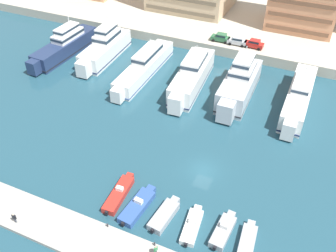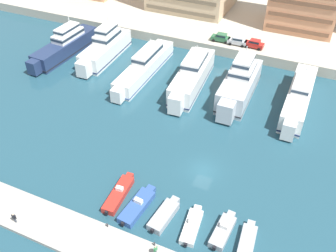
{
  "view_description": "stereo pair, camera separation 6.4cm",
  "coord_description": "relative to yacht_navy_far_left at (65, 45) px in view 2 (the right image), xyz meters",
  "views": [
    {
      "loc": [
        10.93,
        -37.0,
        39.3
      ],
      "look_at": [
        -7.68,
        4.43,
        2.5
      ],
      "focal_mm": 40.0,
      "sensor_mm": 36.0,
      "label": 1
    },
    {
      "loc": [
        10.99,
        -36.97,
        39.3
      ],
      "look_at": [
        -7.68,
        4.43,
        2.5
      ],
      "focal_mm": 40.0,
      "sensor_mm": 36.0,
      "label": 2
    }
  ],
  "objects": [
    {
      "name": "motorboat_grey_center",
      "position": [
        45.31,
        -30.09,
        -1.65
      ],
      "size": [
        2.15,
        6.09,
        1.54
      ],
      "color": "#9EA3A8",
      "rests_on": "ground"
    },
    {
      "name": "quay_promenade",
      "position": [
        39.46,
        47.94,
        -1.07
      ],
      "size": [
        180.0,
        70.0,
        2.18
      ],
      "primitive_type": "cube",
      "color": "#BCB29E",
      "rests_on": "ground"
    },
    {
      "name": "motorboat_blue_left",
      "position": [
        33.96,
        -31.0,
        -1.65
      ],
      "size": [
        2.63,
        7.25,
        1.52
      ],
      "color": "#33569E",
      "rests_on": "ground"
    },
    {
      "name": "yacht_white_center_right",
      "position": [
        49.14,
        0.84,
        -0.14
      ],
      "size": [
        3.77,
        20.96,
        6.64
      ],
      "color": "white",
      "rests_on": "ground"
    },
    {
      "name": "yacht_silver_center",
      "position": [
        38.67,
        -0.4,
        0.54
      ],
      "size": [
        5.19,
        18.16,
        9.08
      ],
      "color": "silver",
      "rests_on": "ground"
    },
    {
      "name": "yacht_white_center_left",
      "position": [
        29.63,
        -0.77,
        0.16
      ],
      "size": [
        5.54,
        20.12,
        7.44
      ],
      "color": "white",
      "rests_on": "ground"
    },
    {
      "name": "pedestrian_mid_deck",
      "position": [
        21.28,
        -39.54,
        -0.68
      ],
      "size": [
        0.62,
        0.29,
        1.62
      ],
      "color": "#4C515B",
      "rests_on": "pier_dock"
    },
    {
      "name": "motorboat_red_far_left",
      "position": [
        30.68,
        -30.19,
        -1.66
      ],
      "size": [
        2.18,
        7.49,
        1.46
      ],
      "color": "red",
      "rests_on": "ground"
    },
    {
      "name": "yacht_navy_far_left",
      "position": [
        0.0,
        0.0,
        0.0
      ],
      "size": [
        5.01,
        20.47,
        7.7
      ],
      "color": "navy",
      "rests_on": "ground"
    },
    {
      "name": "car_green_far_left",
      "position": [
        30.06,
        15.43,
        1.0
      ],
      "size": [
        4.11,
        1.94,
        1.8
      ],
      "color": "#2D6642",
      "rests_on": "quay_promenade"
    },
    {
      "name": "motorboat_grey_mid_left",
      "position": [
        37.76,
        -30.95,
        -1.65
      ],
      "size": [
        2.46,
        6.2,
        1.03
      ],
      "color": "#9EA3A8",
      "rests_on": "ground"
    },
    {
      "name": "bollard_west_mid",
      "position": [
        38.53,
        -35.39,
        -1.31
      ],
      "size": [
        0.2,
        0.2,
        0.61
      ],
      "color": "#2D2D33",
      "rests_on": "pier_dock"
    },
    {
      "name": "car_red_mid_left",
      "position": [
        37.39,
        15.48,
        1.0
      ],
      "size": [
        4.15,
        2.02,
        1.8
      ],
      "color": "red",
      "rests_on": "quay_promenade"
    },
    {
      "name": "motorboat_white_center_left",
      "position": [
        41.55,
        -30.92,
        -1.75
      ],
      "size": [
        2.34,
        6.29,
        1.33
      ],
      "color": "white",
      "rests_on": "ground"
    },
    {
      "name": "ground_plane",
      "position": [
        39.46,
        -20.96,
        -2.16
      ],
      "size": [
        400.0,
        400.0,
        0.0
      ],
      "primitive_type": "plane",
      "color": "#234C5B"
    },
    {
      "name": "bollard_west",
      "position": [
        32.08,
        -35.39,
        -1.31
      ],
      "size": [
        0.2,
        0.2,
        0.61
      ],
      "color": "#2D2D33",
      "rests_on": "pier_dock"
    },
    {
      "name": "motorboat_grey_center_right",
      "position": [
        48.43,
        -30.78,
        -1.7
      ],
      "size": [
        2.21,
        6.79,
        0.91
      ],
      "color": "#9EA3A8",
      "rests_on": "ground"
    },
    {
      "name": "car_silver_left",
      "position": [
        33.77,
        15.36,
        1.0
      ],
      "size": [
        4.17,
        2.05,
        1.8
      ],
      "color": "#B7BCC1",
      "rests_on": "quay_promenade"
    },
    {
      "name": "pedestrian_near_edge",
      "position": [
        39.17,
        -36.39,
        -0.72
      ],
      "size": [
        0.33,
        0.57,
        1.55
      ],
      "color": "#282D3D",
      "rests_on": "pier_dock"
    },
    {
      "name": "yacht_white_left",
      "position": [
        8.72,
        2.17,
        0.27
      ],
      "size": [
        5.02,
        18.31,
        8.46
      ],
      "color": "white",
      "rests_on": "ground"
    },
    {
      "name": "yacht_white_mid_left",
      "position": [
        19.43,
        -0.39,
        -0.3
      ],
      "size": [
        3.74,
        22.5,
        6.46
      ],
      "color": "white",
      "rests_on": "ground"
    }
  ]
}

